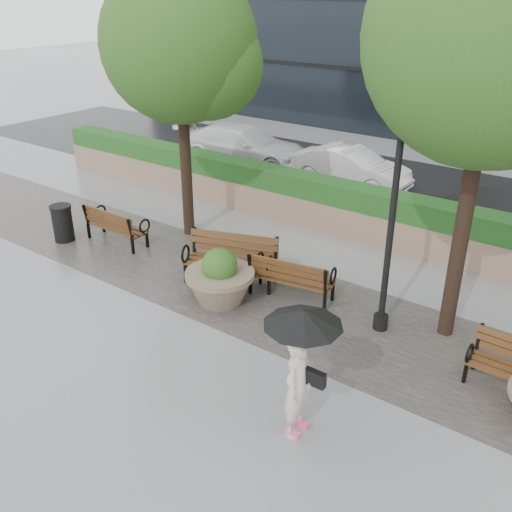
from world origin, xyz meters
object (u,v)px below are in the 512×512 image
Objects in this scene: bench_1 at (231,270)px; pedestrian at (301,360)px; lamppost at (390,234)px; planter_left at (220,282)px; car_right at (350,167)px; bench_0 at (117,233)px; trash_bin at (63,224)px; car_left at (244,146)px; bench_2 at (291,286)px.

bench_1 is 1.04× the size of pedestrian.
bench_1 is 0.48× the size of lamppost.
planter_left is 8.32m from car_right.
planter_left is at bearing -161.91° from lamppost.
lamppost is (7.11, 0.29, 1.70)m from bench_0.
planter_left is 0.32× the size of lamppost.
car_left reaches higher than trash_bin.
bench_0 is at bearing 30.27° from trash_bin.
bench_0 is 0.45× the size of car_right.
planter_left is 1.58× the size of trash_bin.
car_right is at bearing -81.50° from bench_2.
lamppost is at bearing 6.84° from trash_bin.
pedestrian reaches higher than trash_bin.
planter_left is 4.07m from pedestrian.
bench_2 is 0.38× the size of car_left.
pedestrian reaches higher than bench_1.
lamppost is (2.04, 0.01, 1.70)m from bench_2.
bench_1 is at bearing -175.91° from lamppost.
lamppost is at bearing -15.97° from bench_1.
car_right is (-4.50, 7.18, -1.34)m from lamppost.
bench_1 is 4.92m from trash_bin.
trash_bin is at bearing 155.57° from car_right.
trash_bin is 8.85m from pedestrian.
pedestrian is (0.21, -3.23, -0.73)m from lamppost.
planter_left is 0.29× the size of car_left.
bench_2 is 7.61m from car_right.
bench_0 is 0.82× the size of bench_1.
bench_0 is 0.85× the size of pedestrian.
car_right is at bearing 122.04° from lamppost.
bench_1 reaches higher than trash_bin.
bench_1 is 1.44m from bench_2.
trash_bin is 0.23× the size of car_right.
trash_bin is at bearing 179.78° from planter_left.
car_right is at bearing -109.73° from bench_0.
pedestrian is (8.53, -2.24, 0.80)m from trash_bin.
bench_2 is (1.42, 0.24, -0.04)m from bench_1.
pedestrian is at bearing -155.08° from car_right.
pedestrian is at bearing -86.29° from lamppost.
pedestrian reaches higher than bench_0.
car_right is (-2.46, 7.19, 0.35)m from bench_2.
car_left is 13.60m from pedestrian.
bench_1 is 0.86m from planter_left.
car_right reaches higher than bench_1.
car_right is 1.88× the size of pedestrian.
car_left is (-8.70, 7.03, -1.27)m from lamppost.
bench_2 is 2.65m from lamppost.
bench_1 is 2.36× the size of trash_bin.
trash_bin is (-1.21, -0.70, 0.18)m from bench_0.
car_left is at bearing -56.93° from bench_2.
trash_bin is 0.20× the size of lamppost.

